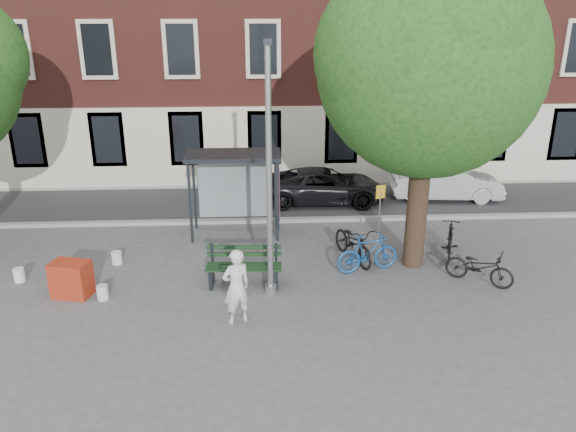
% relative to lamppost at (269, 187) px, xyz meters
% --- Properties ---
extents(ground, '(90.00, 90.00, 0.00)m').
position_rel_lamppost_xyz_m(ground, '(0.00, 0.00, -2.78)').
color(ground, '#4C4C4F').
rests_on(ground, ground).
extents(road, '(40.00, 4.00, 0.01)m').
position_rel_lamppost_xyz_m(road, '(0.00, 7.00, -2.78)').
color(road, '#28282B').
rests_on(road, ground).
extents(curb_near, '(40.00, 0.25, 0.12)m').
position_rel_lamppost_xyz_m(curb_near, '(0.00, 5.00, -2.72)').
color(curb_near, gray).
rests_on(curb_near, ground).
extents(curb_far, '(40.00, 0.25, 0.12)m').
position_rel_lamppost_xyz_m(curb_far, '(0.00, 9.00, -2.72)').
color(curb_far, gray).
rests_on(curb_far, ground).
extents(building_row, '(30.00, 8.00, 14.00)m').
position_rel_lamppost_xyz_m(building_row, '(0.00, 13.00, 4.22)').
color(building_row, brown).
rests_on(building_row, ground).
extents(lamppost, '(0.28, 0.35, 6.11)m').
position_rel_lamppost_xyz_m(lamppost, '(0.00, 0.00, 0.00)').
color(lamppost, '#9EA0A3').
rests_on(lamppost, ground).
extents(tree_right, '(5.76, 5.60, 8.20)m').
position_rel_lamppost_xyz_m(tree_right, '(4.01, 1.38, 2.83)').
color(tree_right, black).
rests_on(tree_right, ground).
extents(bus_shelter, '(2.85, 1.45, 2.62)m').
position_rel_lamppost_xyz_m(bus_shelter, '(-0.61, 4.11, -0.87)').
color(bus_shelter, '#1E2328').
rests_on(bus_shelter, ground).
extents(painter, '(0.77, 0.65, 1.78)m').
position_rel_lamppost_xyz_m(painter, '(-0.78, -1.31, -1.89)').
color(painter, silver).
rests_on(painter, ground).
extents(bench, '(1.96, 0.72, 0.99)m').
position_rel_lamppost_xyz_m(bench, '(-0.67, 0.54, -2.33)').
color(bench, '#1E2328').
rests_on(bench, ground).
extents(bike_a, '(1.78, 1.52, 0.92)m').
position_rel_lamppost_xyz_m(bike_a, '(5.40, 0.28, -2.32)').
color(bike_a, black).
rests_on(bike_a, ground).
extents(bike_b, '(1.84, 0.94, 1.07)m').
position_rel_lamppost_xyz_m(bike_b, '(2.65, 1.13, -2.25)').
color(bike_b, navy).
rests_on(bike_b, ground).
extents(bike_c, '(1.35, 2.14, 1.06)m').
position_rel_lamppost_xyz_m(bike_c, '(2.38, 1.87, -2.25)').
color(bike_c, black).
rests_on(bike_c, ground).
extents(bike_d, '(0.98, 1.76, 1.02)m').
position_rel_lamppost_xyz_m(bike_d, '(5.18, 1.97, -2.27)').
color(bike_d, black).
rests_on(bike_d, ground).
extents(car_dark, '(4.53, 2.20, 1.24)m').
position_rel_lamppost_xyz_m(car_dark, '(2.15, 6.97, -2.16)').
color(car_dark, black).
rests_on(car_dark, ground).
extents(car_silver, '(4.13, 1.70, 1.33)m').
position_rel_lamppost_xyz_m(car_silver, '(6.70, 7.08, -2.12)').
color(car_silver, '#B5B9BE').
rests_on(car_silver, ground).
extents(red_stand, '(1.02, 0.79, 0.90)m').
position_rel_lamppost_xyz_m(red_stand, '(-4.90, 0.16, -2.33)').
color(red_stand, '#9B2A14').
rests_on(red_stand, ground).
extents(bucket_a, '(0.33, 0.33, 0.36)m').
position_rel_lamppost_xyz_m(bucket_a, '(-6.54, 1.02, -2.60)').
color(bucket_a, white).
rests_on(bucket_a, ground).
extents(bucket_b, '(0.33, 0.33, 0.36)m').
position_rel_lamppost_xyz_m(bucket_b, '(-4.12, -0.07, -2.60)').
color(bucket_b, silver).
rests_on(bucket_b, ground).
extents(bucket_c, '(0.36, 0.36, 0.36)m').
position_rel_lamppost_xyz_m(bucket_c, '(-4.24, 1.97, -2.60)').
color(bucket_c, white).
rests_on(bucket_c, ground).
extents(notice_sign, '(0.30, 0.14, 1.81)m').
position_rel_lamppost_xyz_m(notice_sign, '(3.36, 3.14, -1.49)').
color(notice_sign, '#9EA0A3').
rests_on(notice_sign, ground).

